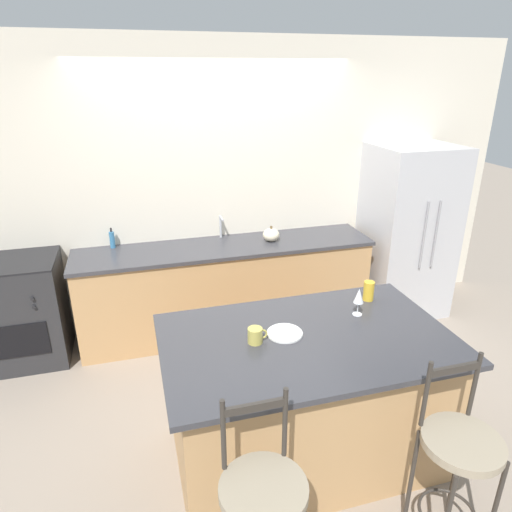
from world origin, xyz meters
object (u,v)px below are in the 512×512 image
object	(u,v)px
dinner_plate	(285,333)
wine_glass	(359,296)
pumpkin_decoration	(271,235)
bar_stool_near	(263,506)
bar_stool_far	(458,458)
oven_range	(16,312)
coffee_mug	(256,335)
tumbler_cup	(369,291)
refrigerator	(407,231)
soap_bottle	(112,240)

from	to	relation	value
dinner_plate	wine_glass	xyz separation A→B (m)	(0.54, 0.10, 0.13)
wine_glass	pumpkin_decoration	size ratio (longest dim) A/B	1.20
bar_stool_near	bar_stool_far	world-z (taller)	same
oven_range	wine_glass	size ratio (longest dim) A/B	4.94
coffee_mug	tumbler_cup	distance (m)	0.96
coffee_mug	refrigerator	bearing A→B (deg)	38.14
bar_stool_near	tumbler_cup	size ratio (longest dim) A/B	7.96
dinner_plate	wine_glass	bearing A→B (deg)	10.53
coffee_mug	dinner_plate	bearing A→B (deg)	10.99
refrigerator	bar_stool_near	world-z (taller)	refrigerator
coffee_mug	bar_stool_far	bearing A→B (deg)	-44.61
refrigerator	pumpkin_decoration	world-z (taller)	refrigerator
refrigerator	wine_glass	size ratio (longest dim) A/B	9.16
bar_stool_far	soap_bottle	xyz separation A→B (m)	(-1.65, 2.71, 0.38)
oven_range	coffee_mug	xyz separation A→B (m)	(1.68, -1.68, 0.48)
coffee_mug	bar_stool_near	bearing A→B (deg)	-103.44
bar_stool_far	tumbler_cup	size ratio (longest dim) A/B	7.96
dinner_plate	tumbler_cup	xyz separation A→B (m)	(0.71, 0.27, 0.06)
oven_range	tumbler_cup	distance (m)	2.97
bar_stool_near	dinner_plate	bearing A→B (deg)	65.38
dinner_plate	coffee_mug	xyz separation A→B (m)	(-0.20, -0.04, 0.04)
wine_glass	tumbler_cup	xyz separation A→B (m)	(0.17, 0.17, -0.07)
oven_range	dinner_plate	bearing A→B (deg)	-41.11
refrigerator	dinner_plate	xyz separation A→B (m)	(-1.87, -1.58, 0.04)
wine_glass	bar_stool_far	bearing A→B (deg)	-84.38
bar_stool_far	wine_glass	size ratio (longest dim) A/B	5.78
refrigerator	pumpkin_decoration	size ratio (longest dim) A/B	11.00
pumpkin_decoration	soap_bottle	bearing A→B (deg)	171.28
tumbler_cup	soap_bottle	distance (m)	2.35
bar_stool_far	coffee_mug	size ratio (longest dim) A/B	9.13
bar_stool_near	pumpkin_decoration	size ratio (longest dim) A/B	6.95
soap_bottle	oven_range	bearing A→B (deg)	-165.54
bar_stool_far	wine_glass	world-z (taller)	bar_stool_far
oven_range	pumpkin_decoration	distance (m)	2.36
oven_range	bar_stool_far	world-z (taller)	bar_stool_far
bar_stool_far	pumpkin_decoration	world-z (taller)	bar_stool_far
oven_range	bar_stool_far	bearing A→B (deg)	-44.81
oven_range	soap_bottle	size ratio (longest dim) A/B	4.95
refrigerator	soap_bottle	world-z (taller)	refrigerator
wine_glass	soap_bottle	world-z (taller)	wine_glass
bar_stool_far	pumpkin_decoration	xyz separation A→B (m)	(-0.20, 2.49, 0.37)
dinner_plate	pumpkin_decoration	world-z (taller)	pumpkin_decoration
oven_range	soap_bottle	world-z (taller)	soap_bottle
bar_stool_far	wine_glass	xyz separation A→B (m)	(-0.09, 0.95, 0.45)
dinner_plate	tumbler_cup	size ratio (longest dim) A/B	1.60
wine_glass	pumpkin_decoration	bearing A→B (deg)	94.11
refrigerator	pumpkin_decoration	distance (m)	1.44
wine_glass	coffee_mug	world-z (taller)	wine_glass
tumbler_cup	soap_bottle	bearing A→B (deg)	137.45
wine_glass	tumbler_cup	bearing A→B (deg)	44.99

